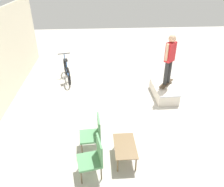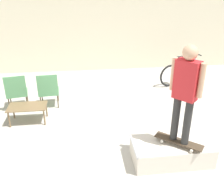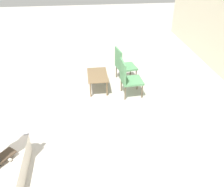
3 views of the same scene
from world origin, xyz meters
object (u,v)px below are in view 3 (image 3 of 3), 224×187
object	(u,v)px
coffee_table	(98,76)
patio_chair_right	(128,77)
skate_ramp_box	(1,174)
patio_chair_left	(123,64)

from	to	relation	value
coffee_table	patio_chair_right	world-z (taller)	patio_chair_right
skate_ramp_box	patio_chair_right	world-z (taller)	patio_chair_right
patio_chair_left	patio_chair_right	bearing A→B (deg)	169.52
coffee_table	skate_ramp_box	bearing A→B (deg)	-31.53
coffee_table	patio_chair_left	distance (m)	0.86
skate_ramp_box	patio_chair_right	size ratio (longest dim) A/B	1.54
skate_ramp_box	patio_chair_left	xyz separation A→B (m)	(-3.31, 2.54, 0.32)
skate_ramp_box	patio_chair_right	bearing A→B (deg)	134.58
patio_chair_right	coffee_table	bearing A→B (deg)	56.79
skate_ramp_box	coffee_table	bearing A→B (deg)	148.47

